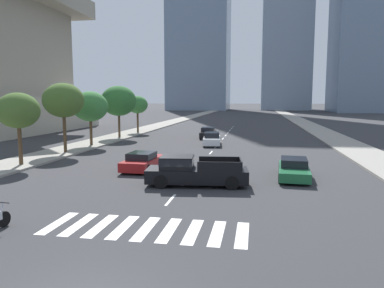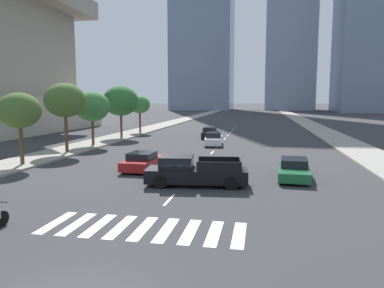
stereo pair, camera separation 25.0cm
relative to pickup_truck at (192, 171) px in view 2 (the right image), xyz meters
The scene contains 14 objects.
sidewalk_east 21.69m from the pickup_truck, 53.20° to the left, with size 4.00×260.00×0.15m, color gray.
sidewalk_west 22.31m from the pickup_truck, 128.89° to the left, with size 4.00×260.00×0.15m, color gray.
crosswalk_near 7.21m from the pickup_truck, 94.07° to the right, with size 7.65×2.62×0.01m.
lane_divider_center 20.87m from the pickup_truck, 91.40° to the left, with size 0.14×50.00×0.01m.
pickup_truck is the anchor object (origin of this frame).
sedan_green_0 6.62m from the pickup_truck, 27.63° to the left, with size 2.09×4.88×1.19m.
sedan_white_1 18.37m from the pickup_truck, 93.41° to the left, with size 2.22×4.93×1.37m.
sedan_black_2 25.26m from the pickup_truck, 95.47° to the left, with size 1.93×4.77×1.37m.
sedan_red_3 5.76m from the pickup_truck, 136.46° to the left, with size 2.01×4.45×1.23m.
street_tree_nearest 14.04m from the pickup_truck, 164.90° to the left, with size 2.99×2.99×5.17m.
street_tree_second 16.91m from the pickup_truck, 143.37° to the left, with size 3.55×3.55×6.11m.
street_tree_third 20.27m from the pickup_truck, 131.31° to the left, with size 3.59×3.59×5.49m.
street_tree_fourth 26.69m from the pickup_truck, 119.99° to the left, with size 4.31×4.31×6.32m.
street_tree_fifth 33.00m from the pickup_truck, 113.70° to the left, with size 2.92×2.92×5.16m.
Camera 2 is at (4.25, -7.18, 4.84)m, focal length 34.08 mm.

